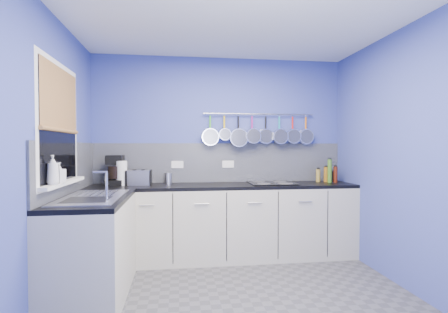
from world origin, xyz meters
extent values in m
cube|color=#47474C|center=(0.00, 0.00, -0.01)|extent=(3.20, 3.00, 0.02)
cube|color=white|center=(0.00, 0.00, 2.51)|extent=(3.20, 3.00, 0.02)
cube|color=#3B479B|center=(0.00, 1.51, 1.25)|extent=(3.20, 0.02, 2.50)
cube|color=#3B479B|center=(0.00, -1.51, 1.25)|extent=(3.20, 0.02, 2.50)
cube|color=#3B479B|center=(-1.61, 0.00, 1.25)|extent=(0.02, 3.00, 2.50)
cube|color=#3B479B|center=(1.61, 0.00, 1.25)|extent=(0.02, 3.00, 2.50)
cube|color=gray|center=(0.00, 1.49, 1.15)|extent=(3.20, 0.02, 0.50)
cube|color=gray|center=(-1.59, 0.60, 1.15)|extent=(0.02, 1.80, 0.50)
cube|color=#BBB6A3|center=(0.00, 1.20, 0.43)|extent=(3.20, 0.60, 0.86)
cube|color=black|center=(0.00, 1.20, 0.88)|extent=(3.20, 0.60, 0.04)
cube|color=#BBB6A3|center=(-1.30, 0.30, 0.43)|extent=(0.60, 1.20, 0.86)
cube|color=black|center=(-1.30, 0.30, 0.88)|extent=(0.60, 1.20, 0.04)
cube|color=white|center=(-1.58, 0.30, 1.55)|extent=(0.01, 1.00, 1.10)
cube|color=black|center=(-1.57, 0.30, 1.55)|extent=(0.01, 0.90, 1.00)
cube|color=#A97842|center=(-1.56, 0.30, 1.77)|extent=(0.01, 0.90, 0.55)
cube|color=white|center=(-1.55, 0.30, 1.04)|extent=(0.10, 0.98, 0.03)
cube|color=silver|center=(-1.30, 0.30, 0.90)|extent=(0.50, 0.95, 0.01)
cube|color=white|center=(-0.55, 1.48, 1.13)|extent=(0.15, 0.01, 0.09)
cube|color=white|center=(0.10, 1.48, 1.13)|extent=(0.15, 0.01, 0.09)
cylinder|color=silver|center=(0.50, 1.45, 1.78)|extent=(1.45, 0.02, 0.02)
imported|color=white|center=(-1.53, 0.01, 1.17)|extent=(0.10, 0.10, 0.24)
imported|color=white|center=(-1.53, 0.15, 1.14)|extent=(0.10, 0.10, 0.17)
cylinder|color=white|center=(-1.20, 1.24, 1.04)|extent=(0.13, 0.13, 0.29)
cube|color=silver|center=(-1.00, 1.26, 0.99)|extent=(0.29, 0.19, 0.18)
cylinder|color=silver|center=(-0.66, 1.34, 0.97)|extent=(0.09, 0.09, 0.13)
cube|color=black|center=(0.61, 1.20, 0.91)|extent=(0.55, 0.49, 0.01)
cylinder|color=black|center=(1.45, 1.31, 0.96)|extent=(0.07, 0.07, 0.13)
cylinder|color=#8C5914|center=(1.36, 1.30, 1.00)|extent=(0.06, 0.06, 0.19)
cylinder|color=olive|center=(1.26, 1.33, 0.98)|extent=(0.05, 0.05, 0.16)
cylinder|color=#4C190C|center=(1.44, 1.21, 1.00)|extent=(0.05, 0.05, 0.20)
cylinder|color=#3F721E|center=(1.36, 1.21, 1.05)|extent=(0.05, 0.05, 0.29)
camera|label=1|loc=(-0.53, -2.84, 1.35)|focal=27.05mm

